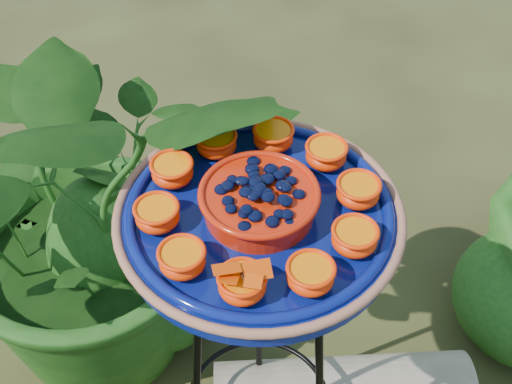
% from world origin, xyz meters
% --- Properties ---
extents(tripod_stand, '(0.34, 0.35, 0.88)m').
position_xyz_m(tripod_stand, '(-0.08, 0.12, 0.53)').
color(tripod_stand, black).
rests_on(tripod_stand, ground).
extents(feeder_dish, '(0.47, 0.47, 0.10)m').
position_xyz_m(feeder_dish, '(-0.08, 0.12, 0.92)').
color(feeder_dish, navy).
rests_on(feeder_dish, tripod_stand).
extents(shrub_back_left, '(1.11, 1.03, 1.03)m').
position_xyz_m(shrub_back_left, '(-0.50, 0.50, 0.52)').
color(shrub_back_left, '#184512').
rests_on(shrub_back_left, ground).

